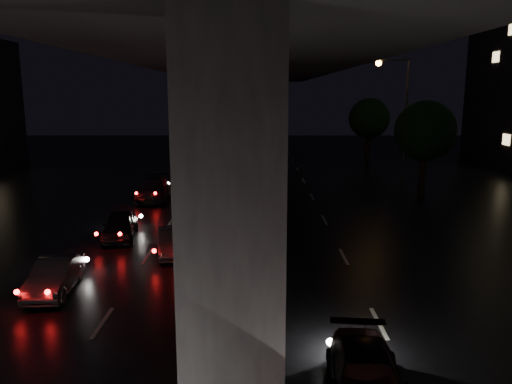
{
  "coord_description": "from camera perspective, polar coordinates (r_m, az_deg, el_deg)",
  "views": [
    {
      "loc": [
        0.49,
        -19.39,
        6.51
      ],
      "look_at": [
        0.41,
        4.82,
        1.73
      ],
      "focal_mm": 35.0,
      "sensor_mm": 36.0,
      "label": 1
    }
  ],
  "objects": [
    {
      "name": "ground",
      "position": [
        20.47,
        -1.21,
        -7.39
      ],
      "size": [
        120.0,
        120.0,
        0.0
      ],
      "primitive_type": "plane",
      "color": "black",
      "rests_on": "ground"
    },
    {
      "name": "viaduct",
      "position": [
        24.47,
        -1.0,
        15.46
      ],
      "size": [
        12.0,
        80.0,
        10.5
      ],
      "color": "#323134",
      "rests_on": "ground"
    },
    {
      "name": "median_barrier",
      "position": [
        25.15,
        -0.94,
        -2.84
      ],
      "size": [
        0.45,
        70.0,
        0.85
      ],
      "primitive_type": "cube",
      "color": "#323134",
      "rests_on": "ground"
    },
    {
      "name": "tree_c",
      "position": [
        33.19,
        18.77,
        6.58
      ],
      "size": [
        3.8,
        3.8,
        6.12
      ],
      "color": "black",
      "rests_on": "ground"
    },
    {
      "name": "tree_d",
      "position": [
        48.6,
        12.8,
        8.17
      ],
      "size": [
        3.8,
        3.8,
        6.12
      ],
      "color": "black",
      "rests_on": "ground"
    },
    {
      "name": "streetlight_far",
      "position": [
        38.84,
        16.05,
        9.48
      ],
      "size": [
        2.52,
        0.44,
        9.0
      ],
      "color": "#2D2D33",
      "rests_on": "ground"
    },
    {
      "name": "car_3",
      "position": [
        11.46,
        12.49,
        -20.39
      ],
      "size": [
        1.93,
        4.03,
        1.13
      ],
      "primitive_type": "imported",
      "rotation": [
        0.0,
        0.0,
        -0.09
      ],
      "color": "black",
      "rests_on": "ground"
    },
    {
      "name": "car_4",
      "position": [
        18.14,
        -22.03,
        -8.85
      ],
      "size": [
        1.46,
        3.47,
        1.11
      ],
      "primitive_type": "imported",
      "rotation": [
        0.0,
        0.0,
        0.08
      ],
      "color": "#27272A",
      "rests_on": "ground"
    },
    {
      "name": "car_5",
      "position": [
        20.93,
        -9.49,
        -5.6
      ],
      "size": [
        1.69,
        3.38,
        1.06
      ],
      "primitive_type": "imported",
      "rotation": [
        0.0,
        0.0,
        0.18
      ],
      "color": "#27272A",
      "rests_on": "ground"
    },
    {
      "name": "car_6",
      "position": [
        23.64,
        -15.3,
        -3.72
      ],
      "size": [
        1.87,
        3.67,
        1.2
      ],
      "primitive_type": "imported",
      "rotation": [
        0.0,
        0.0,
        0.13
      ],
      "color": "black",
      "rests_on": "ground"
    },
    {
      "name": "car_7",
      "position": [
        31.78,
        -11.7,
        0.34
      ],
      "size": [
        2.31,
        4.75,
        1.33
      ],
      "primitive_type": "imported",
      "rotation": [
        0.0,
        0.0,
        0.1
      ],
      "color": "black",
      "rests_on": "ground"
    },
    {
      "name": "car_8",
      "position": [
        35.59,
        -5.03,
        1.55
      ],
      "size": [
        1.94,
        3.64,
        1.18
      ],
      "primitive_type": "imported",
      "rotation": [
        0.0,
        0.0,
        -0.16
      ],
      "color": "black",
      "rests_on": "ground"
    },
    {
      "name": "car_9",
      "position": [
        42.41,
        -3.91,
        3.1
      ],
      "size": [
        1.38,
        3.55,
        1.15
      ],
      "primitive_type": "imported",
      "rotation": [
        0.0,
        0.0,
        0.05
      ],
      "color": "#4C4842",
      "rests_on": "ground"
    },
    {
      "name": "car_10",
      "position": [
        47.99,
        -4.06,
        3.99
      ],
      "size": [
        2.67,
        4.17,
        1.07
      ],
      "primitive_type": "imported",
      "rotation": [
        0.0,
        0.0,
        0.25
      ],
      "color": "black",
      "rests_on": "ground"
    },
    {
      "name": "car_11",
      "position": [
        44.96,
        -8.08,
        3.43
      ],
      "size": [
        1.8,
        3.88,
        1.08
      ],
      "primitive_type": "imported",
      "rotation": [
        0.0,
        0.0,
        0.0
      ],
      "color": "black",
      "rests_on": "ground"
    }
  ]
}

